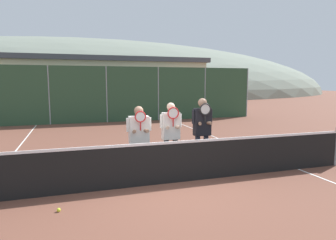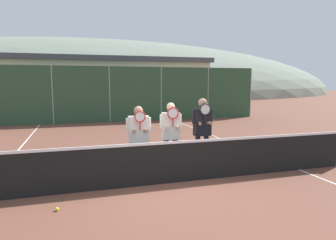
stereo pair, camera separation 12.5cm
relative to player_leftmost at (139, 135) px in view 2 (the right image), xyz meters
The scene contains 14 objects.
ground_plane 1.29m from the player_leftmost, 62.22° to the right, with size 120.00×120.00×0.00m, color brown.
hill_distant 50.04m from the player_leftmost, 89.57° to the left, with size 96.66×53.70×18.79m.
clubhouse_building 17.79m from the player_leftmost, 87.42° to the left, with size 16.61×5.50×4.13m.
fence_back 10.05m from the player_leftmost, 87.87° to the left, with size 17.97×0.06×3.11m.
tennis_net 0.95m from the player_leftmost, 62.22° to the right, with size 9.89×0.09×1.05m.
court_line_left_sideline 4.14m from the player_leftmost, 145.25° to the left, with size 0.05×16.00×0.01m, color white.
court_line_right_sideline 4.76m from the player_leftmost, 29.50° to the left, with size 0.05×16.00×0.01m, color white.
player_leftmost is the anchor object (origin of this frame).
player_center_left 0.83m from the player_leftmost, ahead, with size 0.56×0.34×1.75m.
player_center_right 1.68m from the player_leftmost, ahead, with size 0.56×0.34×1.84m.
car_far_left 13.67m from the player_leftmost, 111.78° to the left, with size 4.17×2.05×1.68m.
car_left_of_center 12.42m from the player_leftmost, 90.74° to the left, with size 4.64×2.02×1.90m.
car_center 13.41m from the player_leftmost, 69.32° to the left, with size 4.14×2.07×1.83m.
tennis_ball_on_court 2.54m from the player_leftmost, 139.34° to the right, with size 0.07×0.07×0.07m.
Camera 2 is at (-1.74, -6.18, 2.26)m, focal length 32.00 mm.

